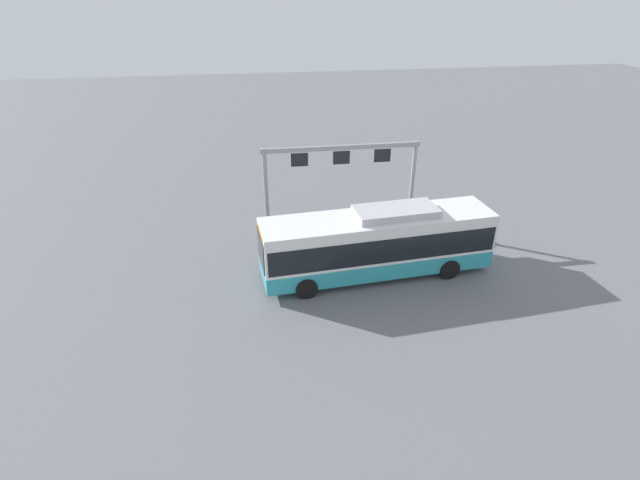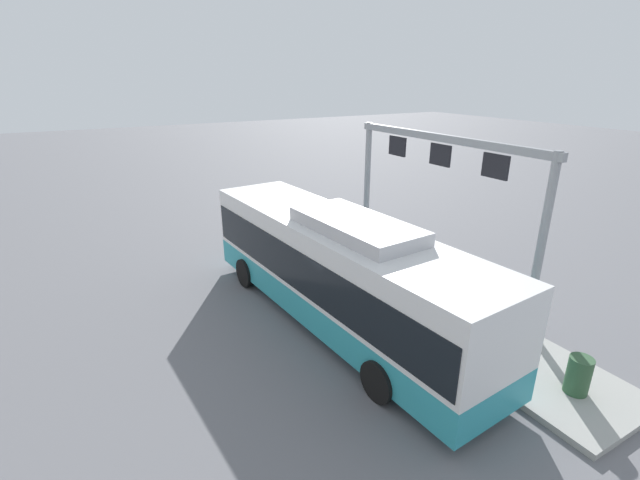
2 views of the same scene
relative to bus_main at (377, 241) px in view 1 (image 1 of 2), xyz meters
name	(u,v)px [view 1 (image 1 of 2)]	position (x,y,z in m)	size (l,w,h in m)	color
ground_plane	(375,273)	(0.01, 0.00, -1.81)	(120.00, 120.00, 0.00)	slate
platform_curb	(394,240)	(-1.87, -3.02, -1.73)	(10.00, 2.80, 0.16)	#9E9E99
bus_main	(377,241)	(0.00, 0.00, 0.00)	(11.22, 3.37, 3.46)	teal
person_boarding	(328,230)	(1.83, -3.03, -0.76)	(0.51, 0.60, 1.67)	#334C8C
person_waiting_near	(300,233)	(3.32, -3.14, -0.92)	(0.51, 0.60, 1.67)	#476B4C
platform_sign_gantry	(341,172)	(0.90, -4.52, 1.90)	(8.51, 0.24, 5.20)	gray
trash_bin	(459,227)	(-5.56, -3.02, -1.20)	(0.52, 0.52, 0.90)	#2D5133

